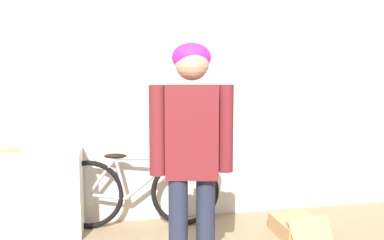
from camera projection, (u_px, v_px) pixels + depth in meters
name	position (u px, v px, depth m)	size (l,w,h in m)	color
wall_back	(169.00, 97.00, 3.92)	(8.00, 0.07, 2.60)	beige
side_shelf	(27.00, 195.00, 3.49)	(1.00, 0.41, 0.82)	white
person	(192.00, 145.00, 2.48)	(0.57, 0.26, 1.71)	#23283D
bicycle	(137.00, 191.00, 3.74)	(1.65, 0.46, 0.76)	black
banana	(5.00, 150.00, 3.42)	(0.34, 0.09, 0.04)	#EAD64C
cardboard_box	(298.00, 228.00, 3.54)	(0.40, 0.56, 0.25)	tan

